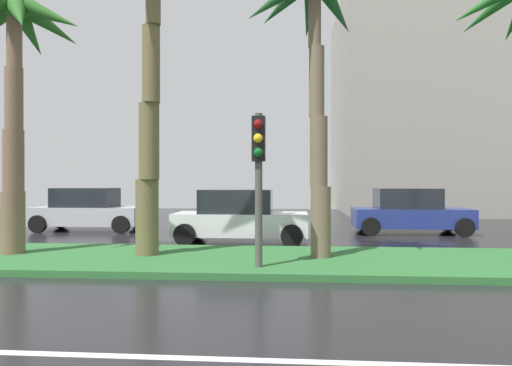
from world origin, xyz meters
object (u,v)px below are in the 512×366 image
at_px(traffic_signal_median_right, 259,161).
at_px(car_in_traffic_third, 240,217).
at_px(palm_tree_centre_left, 14,47).
at_px(palm_tree_centre_right, 315,14).
at_px(palm_tree_centre, 152,7).
at_px(car_in_traffic_fourth, 410,212).
at_px(car_in_traffic_second, 88,210).

distance_m(traffic_signal_median_right, car_in_traffic_third, 5.38).
height_order(palm_tree_centre_left, car_in_traffic_third, palm_tree_centre_left).
relative_size(palm_tree_centre_left, palm_tree_centre_right, 0.93).
height_order(palm_tree_centre_left, palm_tree_centre, palm_tree_centre).
bearing_deg(palm_tree_centre_left, car_in_traffic_fourth, 30.04).
distance_m(car_in_traffic_second, car_in_traffic_third, 7.15).
distance_m(palm_tree_centre_left, car_in_traffic_third, 7.95).
relative_size(palm_tree_centre_left, car_in_traffic_fourth, 1.60).
distance_m(car_in_traffic_third, car_in_traffic_fourth, 6.84).
bearing_deg(palm_tree_centre_left, car_in_traffic_third, 34.58).
distance_m(palm_tree_centre_left, palm_tree_centre_right, 7.64).
relative_size(palm_tree_centre, traffic_signal_median_right, 2.46).
xyz_separation_m(traffic_signal_median_right, car_in_traffic_third, (-0.99, 5.04, -1.60)).
height_order(palm_tree_centre, car_in_traffic_second, palm_tree_centre).
xyz_separation_m(car_in_traffic_second, car_in_traffic_third, (6.48, -3.02, 0.00)).
height_order(palm_tree_centre_left, car_in_traffic_fourth, palm_tree_centre_left).
bearing_deg(car_in_traffic_fourth, palm_tree_centre_left, -149.96).
height_order(car_in_traffic_second, car_in_traffic_third, same).
bearing_deg(palm_tree_centre_right, palm_tree_centre, -175.98).
xyz_separation_m(palm_tree_centre, palm_tree_centre_right, (3.98, 0.28, -0.20)).
relative_size(palm_tree_centre_left, palm_tree_centre, 0.85).
xyz_separation_m(palm_tree_centre_right, car_in_traffic_second, (-8.76, 6.58, -5.24)).
distance_m(car_in_traffic_second, car_in_traffic_fourth, 12.64).
bearing_deg(car_in_traffic_second, car_in_traffic_third, -25.02).
height_order(palm_tree_centre_right, car_in_traffic_third, palm_tree_centre_right).
distance_m(palm_tree_centre_right, car_in_traffic_third, 6.73).
bearing_deg(car_in_traffic_fourth, car_in_traffic_second, 179.75).
xyz_separation_m(palm_tree_centre_right, car_in_traffic_fourth, (3.89, 6.53, -5.24)).
bearing_deg(palm_tree_centre, car_in_traffic_fourth, 40.85).
xyz_separation_m(palm_tree_centre_left, traffic_signal_median_right, (6.33, -1.35, -3.00)).
height_order(palm_tree_centre, traffic_signal_median_right, palm_tree_centre).
bearing_deg(palm_tree_centre_right, car_in_traffic_second, 143.08).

